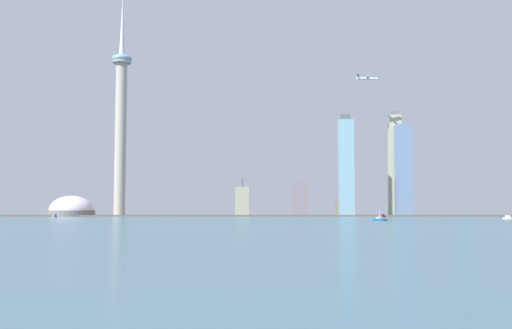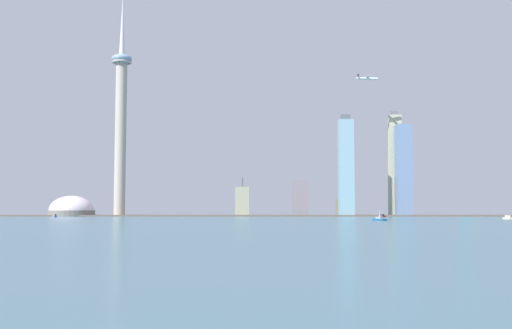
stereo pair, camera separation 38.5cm
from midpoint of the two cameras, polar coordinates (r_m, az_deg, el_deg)
ground_plane at (r=458.97m, az=3.20°, el=-5.58°), size 6000.00×6000.00×0.00m
waterfront_pier at (r=933.34m, az=1.89°, el=-4.84°), size 891.53×53.99×2.34m
observation_tower at (r=971.09m, az=-12.64°, el=4.65°), size 32.01×32.01×350.73m
stadium_dome at (r=981.55m, az=-17.02°, el=-4.21°), size 71.24×71.24×45.25m
skyscraper_0 at (r=1021.21m, az=12.95°, el=-0.02°), size 20.64×18.96×172.31m
skyscraper_1 at (r=987.72m, az=4.20°, el=-3.23°), size 24.79×25.44×56.49m
skyscraper_2 at (r=987.24m, az=13.73°, el=-0.54°), size 23.29×27.72×145.15m
skyscraper_3 at (r=1089.77m, az=19.03°, el=-0.78°), size 12.36×19.17×144.81m
skyscraper_4 at (r=957.71m, az=-1.31°, el=-3.51°), size 22.63×15.70×60.64m
skyscraper_5 at (r=1002.46m, az=-12.79°, el=-0.02°), size 12.74×12.99×165.80m
skyscraper_6 at (r=936.79m, az=8.47°, el=-0.24°), size 22.60×22.83×156.17m
skyscraper_7 at (r=1022.47m, az=7.79°, el=-3.12°), size 13.34×22.78×71.24m
boat_1 at (r=578.57m, az=11.57°, el=-5.09°), size 11.91×16.88×8.43m
boat_2 at (r=709.34m, az=22.64°, el=-4.67°), size 6.57×13.56×4.26m
boat_3 at (r=858.22m, az=11.80°, el=-4.78°), size 13.03×16.63×4.12m
boat_4 at (r=853.31m, az=-18.40°, el=-4.65°), size 6.02×8.33×9.28m
boat_5 at (r=749.36m, az=11.59°, el=-4.88°), size 3.89×6.41×10.53m
airplane at (r=974.00m, az=10.47°, el=7.99°), size 35.45×33.67×8.90m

